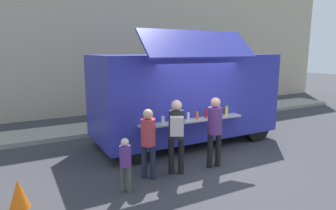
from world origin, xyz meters
TOP-DOWN VIEW (x-y plane):
  - ground_plane at (0.00, 0.00)m, footprint 60.00×60.00m
  - curb_strip at (-3.71, 4.54)m, footprint 28.00×1.60m
  - building_behind at (-2.71, 8.44)m, footprint 32.00×2.40m
  - food_truck_main at (0.30, 1.92)m, footprint 5.52×3.17m
  - traffic_cone_orange at (-4.47, -0.07)m, footprint 0.36×0.36m
  - trash_bin at (4.77, 4.24)m, footprint 0.60×0.60m
  - customer_front_ordering at (-0.17, -0.20)m, footprint 0.36×0.35m
  - customer_mid_with_backpack at (-1.21, -0.14)m, footprint 0.48×0.57m
  - customer_rear_waiting at (-1.87, -0.04)m, footprint 0.32×0.32m
  - child_near_queue at (-2.55, -0.42)m, footprint 0.23×0.23m

SIDE VIEW (x-z plane):
  - ground_plane at x=0.00m, z-range 0.00..0.00m
  - curb_strip at x=-3.71m, z-range 0.00..0.15m
  - traffic_cone_orange at x=-4.47m, z-range 0.00..0.55m
  - trash_bin at x=4.77m, z-range 0.00..0.89m
  - child_near_queue at x=-2.55m, z-range 0.11..1.25m
  - customer_rear_waiting at x=-1.87m, z-range 0.15..1.74m
  - customer_front_ordering at x=-0.17m, z-range 0.17..1.90m
  - customer_mid_with_backpack at x=-1.21m, z-range 0.20..1.94m
  - food_truck_main at x=0.30m, z-range -0.18..3.16m
  - building_behind at x=-2.71m, z-range 0.00..9.09m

